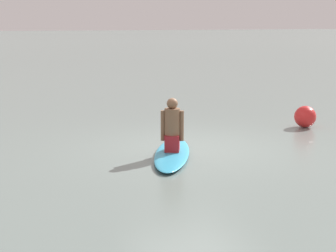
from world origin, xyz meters
The scene contains 4 objects.
ground_plane centered at (0.00, 0.00, 0.00)m, with size 400.00×400.00×0.00m, color slate.
surfboard centered at (0.39, -0.72, 0.06)m, with size 2.80×0.66×0.11m, color #339EC6.
person_paddler centered at (0.39, -0.72, 0.59)m, with size 0.44×0.43×1.05m.
buoy_marker centered at (-0.60, 3.68, 0.27)m, with size 0.55×0.55×0.55m, color red.
Camera 1 is at (9.22, -5.67, 2.57)m, focal length 56.56 mm.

